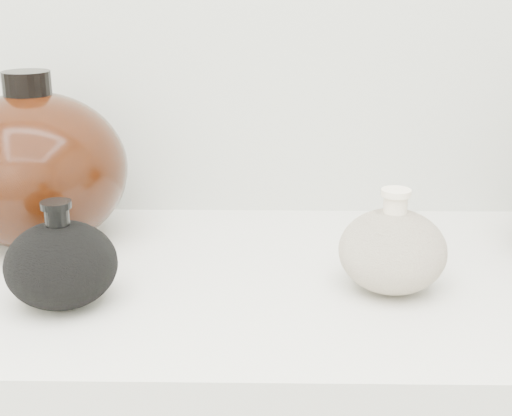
{
  "coord_description": "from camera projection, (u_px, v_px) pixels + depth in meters",
  "views": [
    {
      "loc": [
        0.05,
        0.13,
        1.26
      ],
      "look_at": [
        0.04,
        0.92,
        1.0
      ],
      "focal_mm": 50.0,
      "sensor_mm": 36.0,
      "label": 1
    }
  ],
  "objects": [
    {
      "name": "black_gourd_vase",
      "position": [
        61.0,
        264.0,
        0.79
      ],
      "size": [
        0.16,
        0.16,
        0.12
      ],
      "color": "black",
      "rests_on": "display_counter"
    },
    {
      "name": "cream_gourd_vase",
      "position": [
        392.0,
        250.0,
        0.83
      ],
      "size": [
        0.14,
        0.14,
        0.12
      ],
      "color": "#C0AD99",
      "rests_on": "display_counter"
    },
    {
      "name": "left_round_pot",
      "position": [
        35.0,
        169.0,
        0.96
      ],
      "size": [
        0.28,
        0.28,
        0.24
      ],
      "color": "black",
      "rests_on": "display_counter"
    }
  ]
}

